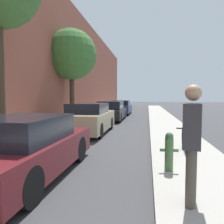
{
  "coord_description": "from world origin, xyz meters",
  "views": [
    {
      "loc": [
        1.78,
        1.55,
        1.73
      ],
      "look_at": [
        0.16,
        11.44,
        1.02
      ],
      "focal_mm": 34.93,
      "sensor_mm": 36.0,
      "label": 1
    }
  ],
  "objects": [
    {
      "name": "fire_hydrant",
      "position": [
        2.25,
        6.34,
        0.55
      ],
      "size": [
        0.39,
        0.18,
        0.84
      ],
      "color": "#47703D",
      "rests_on": "sidewalk_right"
    },
    {
      "name": "parked_car_champagne",
      "position": [
        -0.95,
        11.5,
        0.69
      ],
      "size": [
        1.77,
        4.18,
        1.42
      ],
      "color": "black",
      "rests_on": "ground"
    },
    {
      "name": "building_facade_left",
      "position": [
        -4.25,
        16.0,
        4.39
      ],
      "size": [
        0.7,
        52.0,
        8.77
      ],
      "color": "brown",
      "rests_on": "ground"
    },
    {
      "name": "bicycle",
      "position": [
        2.87,
        8.16,
        0.47
      ],
      "size": [
        0.44,
        1.68,
        0.69
      ],
      "rotation": [
        0.0,
        0.0,
        -0.06
      ],
      "color": "black",
      "rests_on": "sidewalk_right"
    },
    {
      "name": "pedestrian",
      "position": [
        2.43,
        4.86,
        1.12
      ],
      "size": [
        0.35,
        0.52,
        1.78
      ],
      "rotation": [
        0.0,
        0.0,
        1.35
      ],
      "color": "#4C473D",
      "rests_on": "sidewalk_right"
    },
    {
      "name": "sidewalk_left",
      "position": [
        -2.9,
        16.0,
        0.06
      ],
      "size": [
        2.0,
        52.0,
        0.12
      ],
      "color": "#ADA89E",
      "rests_on": "ground"
    },
    {
      "name": "ground_plane",
      "position": [
        0.0,
        16.0,
        0.0
      ],
      "size": [
        120.0,
        120.0,
        0.0
      ],
      "primitive_type": "plane",
      "color": "#3D3D3F"
    },
    {
      "name": "parked_car_maroon",
      "position": [
        -0.8,
        5.78,
        0.63
      ],
      "size": [
        1.76,
        4.01,
        1.32
      ],
      "color": "black",
      "rests_on": "ground"
    },
    {
      "name": "sidewalk_right",
      "position": [
        2.9,
        16.0,
        0.06
      ],
      "size": [
        2.0,
        52.0,
        0.12
      ],
      "color": "#ADA89E",
      "rests_on": "ground"
    },
    {
      "name": "parked_car_black",
      "position": [
        -0.85,
        17.23,
        0.66
      ],
      "size": [
        1.81,
        4.45,
        1.4
      ],
      "color": "black",
      "rests_on": "ground"
    },
    {
      "name": "parked_car_navy",
      "position": [
        -0.81,
        22.6,
        0.67
      ],
      "size": [
        1.87,
        4.26,
        1.38
      ],
      "color": "black",
      "rests_on": "ground"
    },
    {
      "name": "street_tree_far",
      "position": [
        -3.2,
        15.45,
        4.47
      ],
      "size": [
        3.31,
        3.31,
        6.03
      ],
      "color": "#423323",
      "rests_on": "sidewalk_left"
    }
  ]
}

